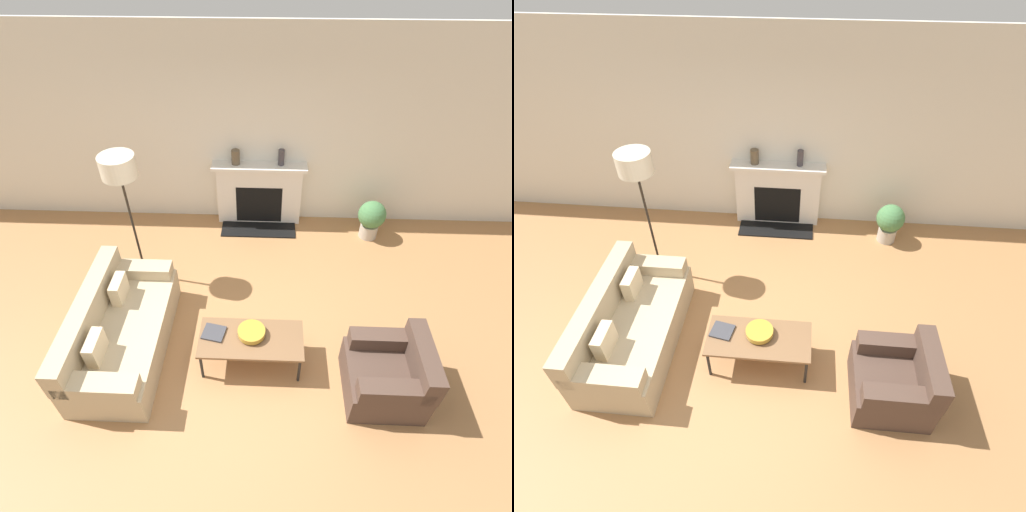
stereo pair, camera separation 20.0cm
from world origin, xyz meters
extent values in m
plane|color=#A87547|center=(0.00, 0.00, 0.00)|extent=(18.00, 18.00, 0.00)
cube|color=silver|center=(0.00, 3.04, 1.45)|extent=(18.00, 0.06, 2.90)
cube|color=silver|center=(0.15, 2.91, 0.48)|extent=(1.31, 0.20, 0.97)
cube|color=black|center=(0.15, 2.83, 0.35)|extent=(0.72, 0.04, 0.63)
cube|color=black|center=(0.15, 2.63, 0.01)|extent=(1.18, 0.40, 0.02)
cube|color=silver|center=(0.15, 2.88, 0.99)|extent=(1.43, 0.28, 0.05)
cube|color=tan|center=(-1.29, 0.33, 0.21)|extent=(0.88, 1.82, 0.42)
cube|color=tan|center=(-1.64, 0.33, 0.61)|extent=(0.20, 1.82, 0.37)
cube|color=tan|center=(-1.29, -0.47, 0.50)|extent=(0.81, 0.22, 0.16)
cube|color=tan|center=(-1.29, 1.13, 0.50)|extent=(0.81, 0.22, 0.16)
cube|color=beige|center=(-1.42, -0.08, 0.56)|extent=(0.12, 0.32, 0.28)
cube|color=beige|center=(-1.42, 0.74, 0.56)|extent=(0.12, 0.32, 0.28)
cube|color=#4C382D|center=(1.56, -0.11, 0.21)|extent=(0.79, 0.78, 0.41)
cube|color=#4C382D|center=(1.87, -0.11, 0.58)|extent=(0.18, 0.78, 0.35)
cube|color=#4C382D|center=(1.56, 0.19, 0.50)|extent=(0.71, 0.18, 0.18)
cube|color=#4C382D|center=(1.56, -0.41, 0.50)|extent=(0.71, 0.18, 0.18)
cube|color=brown|center=(0.16, 0.20, 0.42)|extent=(1.14, 0.53, 0.03)
cylinder|color=black|center=(-0.37, -0.03, 0.20)|extent=(0.03, 0.03, 0.40)
cylinder|color=black|center=(0.69, -0.03, 0.20)|extent=(0.03, 0.03, 0.40)
cylinder|color=black|center=(-0.37, 0.43, 0.20)|extent=(0.03, 0.03, 0.40)
cylinder|color=black|center=(0.69, 0.43, 0.20)|extent=(0.03, 0.03, 0.40)
cylinder|color=#BC8E2D|center=(0.16, 0.24, 0.44)|extent=(0.11, 0.11, 0.02)
cylinder|color=#BC8E2D|center=(0.16, 0.24, 0.48)|extent=(0.30, 0.30, 0.06)
cube|color=#38383D|center=(-0.25, 0.25, 0.44)|extent=(0.27, 0.26, 0.02)
cylinder|color=black|center=(-1.40, 1.54, 0.01)|extent=(0.40, 0.40, 0.03)
cylinder|color=black|center=(-1.40, 1.54, 0.83)|extent=(0.03, 0.03, 1.60)
cylinder|color=beige|center=(-1.40, 1.54, 1.72)|extent=(0.41, 0.41, 0.26)
cylinder|color=brown|center=(-0.20, 2.91, 1.13)|extent=(0.13, 0.13, 0.22)
cylinder|color=#3D383D|center=(0.47, 2.91, 1.14)|extent=(0.09, 0.09, 0.24)
cylinder|color=#B2A899|center=(1.87, 2.55, 0.11)|extent=(0.27, 0.27, 0.23)
sphere|color=#477A47|center=(1.87, 2.55, 0.41)|extent=(0.42, 0.42, 0.42)
camera|label=1|loc=(0.32, -2.39, 3.99)|focal=28.00mm
camera|label=2|loc=(0.52, -2.38, 3.99)|focal=28.00mm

